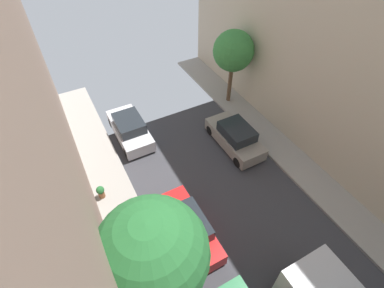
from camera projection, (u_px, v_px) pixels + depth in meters
The scene contains 6 objects.
parked_car_left_4 at pixel (187, 228), 13.20m from camera, with size 1.78×4.20×1.57m.
parked_car_left_5 at pixel (130, 129), 18.02m from camera, with size 1.78×4.20×1.57m.
parked_car_right_2 at pixel (235, 137), 17.50m from camera, with size 1.78×4.20×1.57m.
street_tree_0 at pixel (152, 254), 8.06m from camera, with size 3.31×3.31×6.45m.
street_tree_1 at pixel (233, 51), 18.41m from camera, with size 2.65×2.65×5.17m.
potted_plant_3 at pixel (101, 192), 14.81m from camera, with size 0.42×0.42×0.77m.
Camera 1 is at (-5.61, 1.48, 12.80)m, focal length 26.94 mm.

